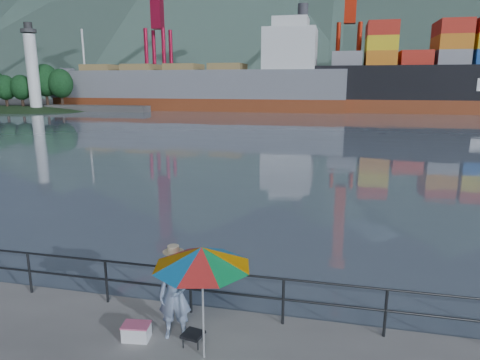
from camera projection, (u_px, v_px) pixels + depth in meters
name	position (u px, v px, depth m)	size (l,w,h in m)	color
harbor_water	(327.00, 98.00, 131.38)	(500.00, 280.00, 0.00)	slate
far_dock	(368.00, 105.00, 94.05)	(200.00, 40.00, 0.40)	#514F4C
guardrail	(148.00, 285.00, 9.40)	(22.00, 0.06, 1.03)	#2D3033
mountains	(425.00, 11.00, 188.77)	(600.00, 332.80, 80.00)	#385147
lighthouse_islet	(12.00, 108.00, 78.76)	(48.00, 26.40, 19.20)	#263F1E
fisherman	(175.00, 296.00, 8.23)	(0.64, 0.42, 1.75)	#315587
beach_umbrella	(202.00, 257.00, 7.34)	(2.01, 2.01, 2.14)	white
folding_stool	(193.00, 339.00, 8.12)	(0.43, 0.43, 0.24)	black
cooler_bag	(136.00, 332.00, 8.30)	(0.50, 0.34, 0.29)	silver
fishing_rod	(208.00, 305.00, 9.58)	(0.02, 0.02, 1.93)	black
bulk_carrier	(206.00, 87.00, 80.02)	(55.09, 9.53, 14.50)	maroon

